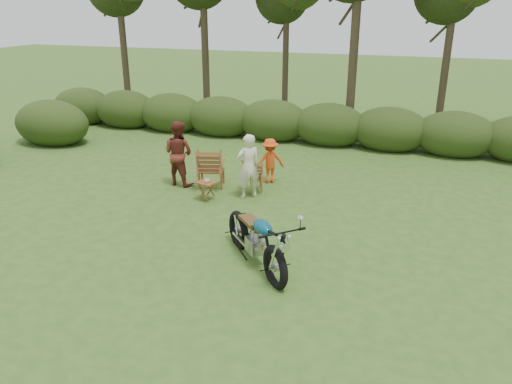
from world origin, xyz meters
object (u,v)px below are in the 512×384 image
(side_table, at_px, (207,191))
(adult_a, at_px, (248,197))
(lawn_chair_right, at_px, (252,190))
(cup, at_px, (207,181))
(lawn_chair_left, at_px, (212,186))
(child, at_px, (270,182))
(motorcycle, at_px, (256,263))
(adult_b, at_px, (180,184))

(side_table, height_order, adult_a, adult_a)
(lawn_chair_right, relative_size, side_table, 1.80)
(side_table, relative_size, adult_a, 0.29)
(cup, bearing_deg, lawn_chair_left, 108.07)
(lawn_chair_left, distance_m, child, 1.57)
(motorcycle, bearing_deg, child, 150.71)
(side_table, bearing_deg, cup, -41.95)
(side_table, xyz_separation_m, adult_a, (0.90, 0.52, -0.24))
(lawn_chair_left, xyz_separation_m, child, (1.36, 0.79, 0.00))
(motorcycle, xyz_separation_m, adult_a, (-1.26, 3.13, 0.00))
(cup, bearing_deg, lawn_chair_right, 51.89)
(lawn_chair_right, relative_size, adult_a, 0.52)
(motorcycle, distance_m, child, 4.47)
(cup, bearing_deg, adult_a, 32.18)
(motorcycle, bearing_deg, lawn_chair_right, 156.96)
(lawn_chair_left, xyz_separation_m, adult_a, (1.18, -0.41, 0.00))
(lawn_chair_left, relative_size, adult_a, 0.66)
(adult_a, bearing_deg, child, -140.24)
(lawn_chair_right, bearing_deg, cup, 28.98)
(adult_b, distance_m, child, 2.41)
(lawn_chair_right, distance_m, cup, 1.39)
(lawn_chair_right, distance_m, child, 0.77)
(motorcycle, relative_size, child, 1.88)
(lawn_chair_right, height_order, adult_b, adult_b)
(lawn_chair_left, xyz_separation_m, side_table, (0.29, -0.93, 0.24))
(motorcycle, xyz_separation_m, side_table, (-2.16, 2.61, 0.24))
(cup, bearing_deg, child, 59.18)
(child, bearing_deg, side_table, 26.46)
(side_table, bearing_deg, lawn_chair_left, 107.00)
(lawn_chair_right, relative_size, lawn_chair_left, 0.80)
(adult_b, bearing_deg, lawn_chair_left, -162.74)
(lawn_chair_left, bearing_deg, adult_b, -8.76)
(lawn_chair_right, xyz_separation_m, lawn_chair_left, (-1.11, -0.06, 0.00))
(adult_a, bearing_deg, adult_b, -50.26)
(adult_b, relative_size, child, 1.42)
(lawn_chair_right, distance_m, lawn_chair_left, 1.11)
(motorcycle, bearing_deg, adult_b, -179.33)
(side_table, height_order, child, child)
(cup, relative_size, adult_a, 0.07)
(motorcycle, distance_m, side_table, 3.39)
(motorcycle, distance_m, lawn_chair_left, 4.30)
(lawn_chair_left, bearing_deg, motorcycle, 108.68)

